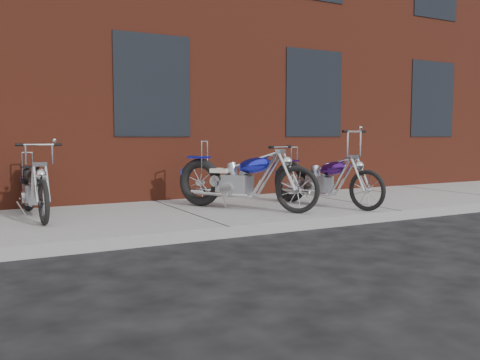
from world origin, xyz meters
TOP-DOWN VIEW (x-y plane):
  - ground at (0.00, 0.00)m, footprint 120.00×120.00m
  - sidewalk at (0.00, 1.50)m, footprint 22.00×3.00m
  - building_brick at (0.00, 8.00)m, footprint 22.00×10.00m
  - chopper_purple at (2.28, 1.04)m, footprint 0.79×2.17m
  - chopper_blue at (0.90, 1.31)m, footprint 1.47×2.12m
  - chopper_third at (-2.11, 2.01)m, footprint 0.51×2.09m

SIDE VIEW (x-z plane):
  - ground at x=0.00m, z-range 0.00..0.00m
  - sidewalk at x=0.00m, z-range 0.00..0.15m
  - chopper_third at x=-2.11m, z-range 0.00..1.06m
  - chopper_purple at x=2.28m, z-range -0.07..1.18m
  - chopper_blue at x=0.90m, z-range 0.06..1.13m
  - building_brick at x=0.00m, z-range 0.00..8.00m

